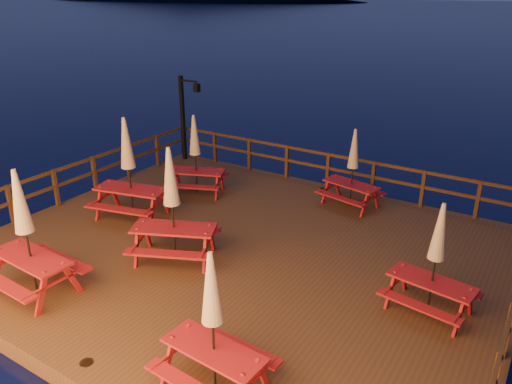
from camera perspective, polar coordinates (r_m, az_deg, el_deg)
ground at (r=12.23m, az=-1.75°, el=-8.23°), size 500.00×500.00×0.00m
deck at (r=12.13m, az=-1.76°, el=-7.41°), size 12.00×10.00×0.40m
deck_piles at (r=12.38m, az=-1.73°, el=-9.42°), size 11.44×9.44×1.40m
railing at (r=13.05m, az=2.58°, el=-0.44°), size 11.80×9.75×1.10m
lamp_post at (r=17.88m, az=-8.03°, el=9.19°), size 0.85×0.18×3.00m
picnic_table_0 at (r=10.85m, az=-24.86°, el=-4.02°), size 1.92×1.60×2.67m
picnic_table_1 at (r=9.89m, az=19.85°, el=-7.07°), size 1.76×1.52×2.29m
picnic_table_2 at (r=11.18m, az=-9.58°, el=-1.28°), size 2.35×2.19×2.69m
picnic_table_3 at (r=14.90m, az=-6.96°, el=4.38°), size 2.09×1.93×2.41m
picnic_table_4 at (r=14.16m, az=11.00°, el=2.83°), size 1.81×1.59×2.27m
picnic_table_5 at (r=7.68m, az=-4.98°, el=-14.39°), size 1.75×1.47×2.40m
picnic_table_6 at (r=13.56m, az=-14.36°, el=2.81°), size 2.26×2.00×2.77m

